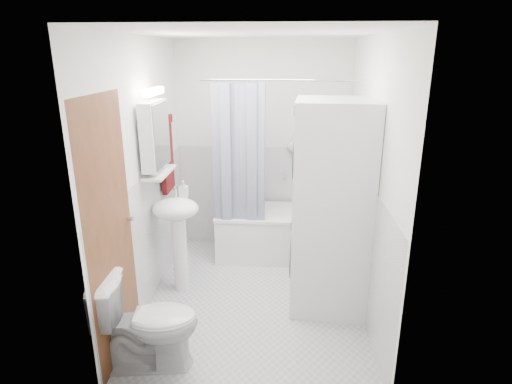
# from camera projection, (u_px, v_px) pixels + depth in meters

# --- Properties ---
(floor) EXTENTS (2.60, 2.60, 0.00)m
(floor) POSITION_uv_depth(u_px,v_px,m) (255.00, 296.00, 4.15)
(floor) COLOR silver
(floor) RESTS_ON ground
(room_walls) EXTENTS (2.60, 2.60, 2.60)m
(room_walls) POSITION_uv_depth(u_px,v_px,m) (255.00, 146.00, 3.69)
(room_walls) COLOR white
(room_walls) RESTS_ON ground
(wainscot) EXTENTS (1.98, 2.58, 2.58)m
(wainscot) POSITION_uv_depth(u_px,v_px,m) (257.00, 227.00, 4.24)
(wainscot) COLOR silver
(wainscot) RESTS_ON ground
(door) EXTENTS (0.05, 2.00, 2.00)m
(door) POSITION_uv_depth(u_px,v_px,m) (131.00, 219.00, 3.38)
(door) COLOR brown
(door) RESTS_ON ground
(bathtub) EXTENTS (1.41, 0.67, 0.54)m
(bathtub) POSITION_uv_depth(u_px,v_px,m) (279.00, 231.00, 4.92)
(bathtub) COLOR white
(bathtub) RESTS_ON ground
(tub_spout) EXTENTS (0.04, 0.12, 0.04)m
(tub_spout) POSITION_uv_depth(u_px,v_px,m) (297.00, 176.00, 5.05)
(tub_spout) COLOR silver
(tub_spout) RESTS_ON room_walls
(curtain_rod) EXTENTS (1.59, 0.02, 0.02)m
(curtain_rod) POSITION_uv_depth(u_px,v_px,m) (281.00, 80.00, 4.13)
(curtain_rod) COLOR silver
(curtain_rod) RESTS_ON room_walls
(shower_curtain) EXTENTS (0.55, 0.02, 1.45)m
(shower_curtain) POSITION_uv_depth(u_px,v_px,m) (239.00, 155.00, 4.39)
(shower_curtain) COLOR #131C45
(shower_curtain) RESTS_ON curtain_rod
(sink) EXTENTS (0.44, 0.37, 1.04)m
(sink) POSITION_uv_depth(u_px,v_px,m) (177.00, 223.00, 4.07)
(sink) COLOR white
(sink) RESTS_ON ground
(medicine_cabinet) EXTENTS (0.13, 0.50, 0.71)m
(medicine_cabinet) POSITION_uv_depth(u_px,v_px,m) (155.00, 133.00, 3.82)
(medicine_cabinet) COLOR white
(medicine_cabinet) RESTS_ON room_walls
(shelf) EXTENTS (0.18, 0.54, 0.02)m
(shelf) POSITION_uv_depth(u_px,v_px,m) (159.00, 173.00, 3.93)
(shelf) COLOR silver
(shelf) RESTS_ON room_walls
(shower_caddy) EXTENTS (0.22, 0.06, 0.02)m
(shower_caddy) POSITION_uv_depth(u_px,v_px,m) (302.00, 153.00, 4.94)
(shower_caddy) COLOR silver
(shower_caddy) RESTS_ON room_walls
(towel) EXTENTS (0.07, 0.33, 0.79)m
(towel) POSITION_uv_depth(u_px,v_px,m) (167.00, 153.00, 4.34)
(towel) COLOR #5A0B15
(towel) RESTS_ON room_walls
(washer_dryer) EXTENTS (0.71, 0.71, 1.89)m
(washer_dryer) POSITION_uv_depth(u_px,v_px,m) (331.00, 208.00, 3.77)
(washer_dryer) COLOR white
(washer_dryer) RESTS_ON ground
(toilet) EXTENTS (0.79, 0.51, 0.73)m
(toilet) POSITION_uv_depth(u_px,v_px,m) (148.00, 323.00, 3.14)
(toilet) COLOR white
(toilet) RESTS_ON ground
(soap_pump) EXTENTS (0.08, 0.17, 0.08)m
(soap_pump) POSITION_uv_depth(u_px,v_px,m) (184.00, 194.00, 4.14)
(soap_pump) COLOR gray
(soap_pump) RESTS_ON sink
(shelf_bottle) EXTENTS (0.07, 0.18, 0.07)m
(shelf_bottle) POSITION_uv_depth(u_px,v_px,m) (154.00, 172.00, 3.78)
(shelf_bottle) COLOR gray
(shelf_bottle) RESTS_ON shelf
(shelf_cup) EXTENTS (0.10, 0.09, 0.10)m
(shelf_cup) POSITION_uv_depth(u_px,v_px,m) (163.00, 163.00, 4.03)
(shelf_cup) COLOR gray
(shelf_cup) RESTS_ON shelf
(shampoo_a) EXTENTS (0.13, 0.17, 0.13)m
(shampoo_a) POSITION_uv_depth(u_px,v_px,m) (293.00, 146.00, 4.93)
(shampoo_a) COLOR gray
(shampoo_a) RESTS_ON shower_caddy
(shampoo_b) EXTENTS (0.08, 0.21, 0.08)m
(shampoo_b) POSITION_uv_depth(u_px,v_px,m) (303.00, 148.00, 4.93)
(shampoo_b) COLOR #264298
(shampoo_b) RESTS_ON shower_caddy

